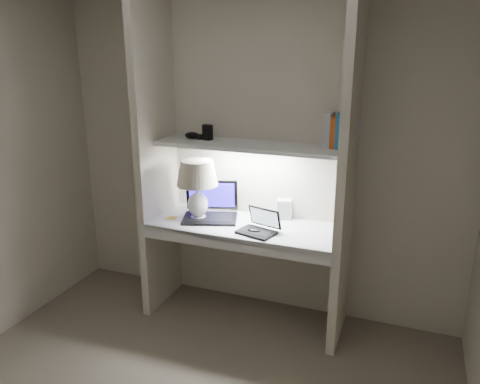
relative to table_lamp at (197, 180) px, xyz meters
The scene contains 17 objects.
back_wall 0.50m from the table_lamp, 37.40° to the left, with size 3.20×0.01×2.50m, color beige.
alcove_panel_left 0.39m from the table_lamp, behind, with size 0.06×0.55×2.50m, color beige.
alcove_panel_right 1.12m from the table_lamp, ahead, with size 0.06×0.55×2.50m, color beige.
desk 0.50m from the table_lamp, ahead, with size 1.40×0.55×0.04m, color white.
desk_apron 0.58m from the table_lamp, 33.25° to the right, with size 1.46×0.03×0.10m, color silver.
shelf 0.47m from the table_lamp, 16.00° to the left, with size 1.40×0.36×0.03m, color silver.
strip_light 0.46m from the table_lamp, 16.00° to the left, with size 0.60×0.04×0.01m, color white.
table_lamp is the anchor object (origin of this frame).
laptop_main 0.27m from the table_lamp, 48.27° to the left, with size 0.50×0.46×0.27m.
laptop_netbook 0.60m from the table_lamp, ahead, with size 0.31×0.29×0.17m.
speaker 0.70m from the table_lamp, 21.01° to the left, with size 0.11×0.08×0.15m, color silver.
mouse 0.59m from the table_lamp, 14.01° to the right, with size 0.10×0.06×0.04m, color black.
cable_coil 0.60m from the table_lamp, 13.80° to the left, with size 0.10×0.10×0.01m, color black.
sticky_note 0.38m from the table_lamp, 164.27° to the right, with size 0.07×0.07×0.00m, color yellow.
book_row 1.12m from the table_lamp, 11.05° to the left, with size 0.23×0.16×0.24m.
shelf_box 0.37m from the table_lamp, 78.76° to the left, with size 0.07×0.05×0.12m, color black.
shelf_gadget 0.35m from the table_lamp, 126.30° to the left, with size 0.12×0.09×0.05m, color black.
Camera 1 is at (1.13, -1.85, 2.03)m, focal length 35.00 mm.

